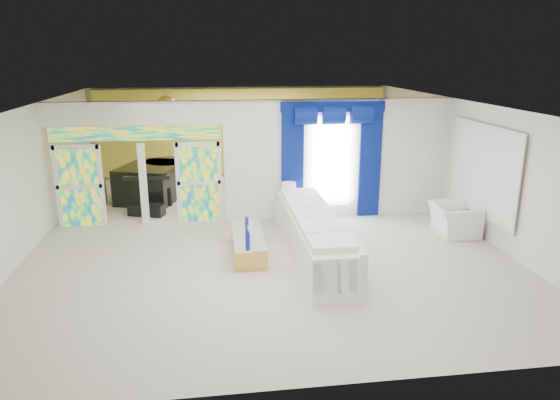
{
  "coord_description": "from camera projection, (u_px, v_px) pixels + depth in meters",
  "views": [
    {
      "loc": [
        -1.12,
        -11.47,
        4.08
      ],
      "look_at": [
        0.3,
        -1.2,
        1.1
      ],
      "focal_mm": 32.83,
      "sensor_mm": 36.0,
      "label": 1
    }
  ],
  "objects": [
    {
      "name": "console_table",
      "position": [
        300.0,
        213.0,
        12.85
      ],
      "size": [
        1.35,
        0.57,
        0.43
      ],
      "primitive_type": "cube",
      "rotation": [
        0.0,
        0.0,
        -0.12
      ],
      "color": "white",
      "rests_on": "ground"
    },
    {
      "name": "piano_bench",
      "position": [
        147.0,
        210.0,
        13.33
      ],
      "size": [
        0.99,
        0.63,
        0.31
      ],
      "primitive_type": "cube",
      "rotation": [
        0.0,
        0.0,
        -0.31
      ],
      "color": "black",
      "rests_on": "ground"
    },
    {
      "name": "chandelier",
      "position": [
        166.0,
        106.0,
        14.4
      ],
      "size": [
        0.6,
        0.6,
        0.6
      ],
      "primitive_type": "sphere",
      "color": "gold",
      "rests_on": "ceiling"
    },
    {
      "name": "window_pane",
      "position": [
        331.0,
        162.0,
        12.9
      ],
      "size": [
        1.0,
        0.02,
        2.3
      ],
      "primitive_type": "cube",
      "color": "white",
      "rests_on": "dividing_wall"
    },
    {
      "name": "tv_console",
      "position": [
        94.0,
        191.0,
        14.2
      ],
      "size": [
        0.59,
        0.55,
        0.79
      ],
      "primitive_type": "cube",
      "rotation": [
        0.0,
        0.0,
        -0.1
      ],
      "color": "tan",
      "rests_on": "ground"
    },
    {
      "name": "stained_panel_left",
      "position": [
        80.0,
        186.0,
        12.31
      ],
      "size": [
        0.95,
        0.04,
        2.0
      ],
      "primitive_type": "cube",
      "color": "#994C3F",
      "rests_on": "ground"
    },
    {
      "name": "blue_drape_left",
      "position": [
        292.0,
        165.0,
        12.76
      ],
      "size": [
        0.55,
        0.1,
        2.8
      ],
      "primitive_type": "cube",
      "color": "#030E49",
      "rests_on": "ground"
    },
    {
      "name": "armchair",
      "position": [
        454.0,
        220.0,
        11.88
      ],
      "size": [
        1.02,
        1.15,
        0.71
      ],
      "primitive_type": "imported",
      "rotation": [
        0.0,
        0.0,
        1.52
      ],
      "color": "white",
      "rests_on": "ground"
    },
    {
      "name": "blue_pelmet",
      "position": [
        333.0,
        107.0,
        12.5
      ],
      "size": [
        2.6,
        0.12,
        0.25
      ],
      "primitive_type": "cube",
      "color": "#030E49",
      "rests_on": "dividing_wall"
    },
    {
      "name": "gold_curtains",
      "position": [
        243.0,
        132.0,
        17.4
      ],
      "size": [
        9.7,
        0.12,
        2.9
      ],
      "primitive_type": "cube",
      "color": "gold",
      "rests_on": "ground"
    },
    {
      "name": "coffee_table",
      "position": [
        248.0,
        244.0,
        10.76
      ],
      "size": [
        0.63,
        1.89,
        0.42
      ],
      "primitive_type": "cube",
      "rotation": [
        0.0,
        0.0,
        -0.0
      ],
      "color": "gold",
      "rests_on": "ground"
    },
    {
      "name": "white_sofa",
      "position": [
        314.0,
        237.0,
        10.59
      ],
      "size": [
        0.94,
        4.37,
        0.83
      ],
      "primitive_type": "cube",
      "rotation": [
        0.0,
        0.0,
        -0.0
      ],
      "color": "white",
      "rests_on": "ground"
    },
    {
      "name": "grand_piano",
      "position": [
        152.0,
        182.0,
        14.76
      ],
      "size": [
        2.06,
        2.36,
        1.0
      ],
      "primitive_type": "cube",
      "rotation": [
        0.0,
        0.0,
        -0.31
      ],
      "color": "black",
      "rests_on": "ground"
    },
    {
      "name": "decanters",
      "position": [
        249.0,
        232.0,
        10.6
      ],
      "size": [
        0.21,
        1.1,
        0.23
      ],
      "color": "white",
      "rests_on": "coffee_table"
    },
    {
      "name": "table_lamp",
      "position": [
        289.0,
        194.0,
        12.67
      ],
      "size": [
        0.36,
        0.36,
        0.58
      ],
      "primitive_type": "cylinder",
      "color": "white",
      "rests_on": "console_table"
    },
    {
      "name": "blue_drape_right",
      "position": [
        370.0,
        163.0,
        13.02
      ],
      "size": [
        0.55,
        0.1,
        2.8
      ],
      "primitive_type": "cube",
      "color": "#030E49",
      "rests_on": "ground"
    },
    {
      "name": "dividing_header",
      "position": [
        135.0,
        113.0,
        12.02
      ],
      "size": [
        4.3,
        0.18,
        0.55
      ],
      "primitive_type": "cube",
      "color": "white",
      "rests_on": "dividing_wall"
    },
    {
      "name": "dividing_wall",
      "position": [
        340.0,
        159.0,
        13.02
      ],
      "size": [
        5.7,
        0.18,
        3.0
      ],
      "primitive_type": "cube",
      "color": "white",
      "rests_on": "ground"
    },
    {
      "name": "stained_panel_right",
      "position": [
        199.0,
        182.0,
        12.69
      ],
      "size": [
        0.95,
        0.04,
        2.0
      ],
      "primitive_type": "cube",
      "color": "#994C3F",
      "rests_on": "ground"
    },
    {
      "name": "wall_mirror",
      "position": [
        484.0,
        171.0,
        11.47
      ],
      "size": [
        0.04,
        2.7,
        1.9
      ],
      "primitive_type": "cube",
      "color": "white",
      "rests_on": "ground"
    },
    {
      "name": "floor",
      "position": [
        261.0,
        231.0,
        12.2
      ],
      "size": [
        12.0,
        12.0,
        0.0
      ],
      "primitive_type": "plane",
      "color": "#B7AF9E",
      "rests_on": "ground"
    },
    {
      "name": "stained_transom",
      "position": [
        136.0,
        133.0,
        12.15
      ],
      "size": [
        4.0,
        0.05,
        0.35
      ],
      "primitive_type": "cube",
      "color": "#994C3F",
      "rests_on": "dividing_header"
    }
  ]
}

